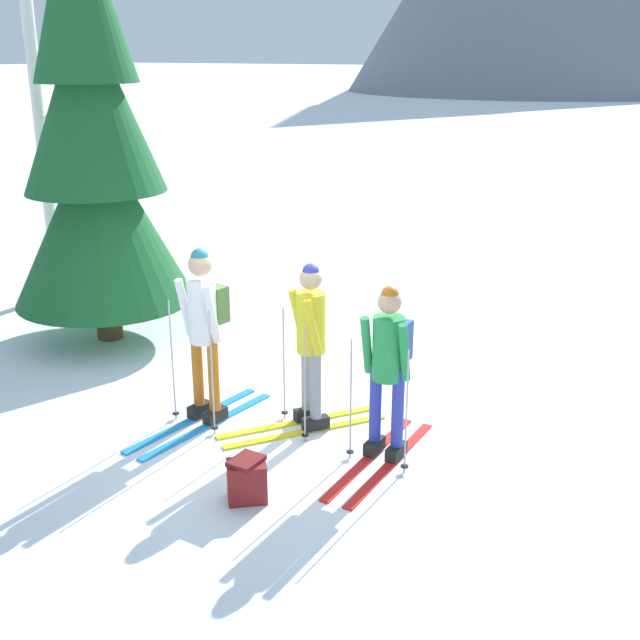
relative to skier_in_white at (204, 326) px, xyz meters
name	(u,v)px	position (x,y,z in m)	size (l,w,h in m)	color
ground_plane	(281,430)	(0.77, 0.17, -1.00)	(400.00, 400.00, 0.00)	white
skier_in_white	(204,326)	(0.00, 0.00, 0.00)	(0.61, 1.81, 1.77)	#1E84D1
skier_in_yellow	(310,341)	(0.96, 0.40, -0.10)	(1.23, 1.56, 1.66)	yellow
skier_in_green	(388,364)	(1.88, 0.25, -0.10)	(0.61, 1.74, 1.63)	red
pine_tree_near	(93,145)	(-2.61, 1.22, 1.46)	(2.22, 2.22, 5.37)	#51381E
birch_tree_tall	(39,114)	(-4.68, 2.20, 1.69)	(0.69, 1.00, 5.29)	silver
backpack_on_snow_front	(247,480)	(1.23, -1.01, -0.82)	(0.40, 0.39, 0.38)	maroon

